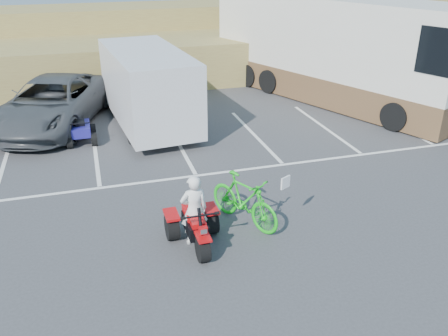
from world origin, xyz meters
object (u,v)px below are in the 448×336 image
object	(u,v)px
green_dirt_bike	(244,200)
quad_atv_blue	(83,142)
cargo_trailer	(148,86)
rider	(194,210)
grey_pickup	(52,103)
rv_motorhome	(333,57)
quad_atv_green	(138,117)
red_trike_atv	(197,246)

from	to	relation	value
green_dirt_bike	quad_atv_blue	distance (m)	7.36
cargo_trailer	quad_atv_blue	xyz separation A→B (m)	(-2.44, -0.98, -1.48)
rider	grey_pickup	bearing A→B (deg)	-70.76
rider	grey_pickup	xyz separation A→B (m)	(-3.18, 8.85, 0.04)
rider	rv_motorhome	bearing A→B (deg)	-132.14
grey_pickup	quad_atv_green	size ratio (longest dim) A/B	4.07
red_trike_atv	quad_atv_green	world-z (taller)	red_trike_atv
quad_atv_blue	rider	bearing A→B (deg)	-71.80
cargo_trailer	quad_atv_green	xyz separation A→B (m)	(-0.33, 1.06, -1.48)
rv_motorhome	rider	bearing A→B (deg)	-155.06
grey_pickup	rv_motorhome	size ratio (longest dim) A/B	0.53
quad_atv_green	quad_atv_blue	bearing A→B (deg)	-117.68
rider	green_dirt_bike	xyz separation A→B (m)	(1.30, 0.46, -0.20)
grey_pickup	cargo_trailer	xyz separation A→B (m)	(3.35, -0.99, 0.62)
rider	cargo_trailer	distance (m)	7.88
quad_atv_green	cargo_trailer	bearing A→B (deg)	-54.57
rider	grey_pickup	size ratio (longest dim) A/B	0.27
red_trike_atv	rider	bearing A→B (deg)	90.00
rider	quad_atv_green	size ratio (longest dim) A/B	1.08
cargo_trailer	grey_pickup	bearing A→B (deg)	157.85
red_trike_atv	rv_motorhome	bearing A→B (deg)	48.33
grey_pickup	rv_motorhome	world-z (taller)	rv_motorhome
green_dirt_bike	rv_motorhome	size ratio (longest dim) A/B	0.18
red_trike_atv	green_dirt_bike	xyz separation A→B (m)	(1.29, 0.61, 0.62)
quad_atv_blue	quad_atv_green	xyz separation A→B (m)	(2.11, 2.04, 0.00)
rider	quad_atv_blue	xyz separation A→B (m)	(-2.27, 6.87, -0.82)
red_trike_atv	grey_pickup	world-z (taller)	grey_pickup
rider	green_dirt_bike	size ratio (longest dim) A/B	0.79
grey_pickup	quad_atv_green	bearing A→B (deg)	20.95
grey_pickup	quad_atv_green	world-z (taller)	grey_pickup
cargo_trailer	rv_motorhome	distance (m)	8.04
green_dirt_bike	rv_motorhome	distance (m)	11.07
red_trike_atv	cargo_trailer	distance (m)	8.14
quad_atv_blue	quad_atv_green	bearing A→B (deg)	43.92
rider	red_trike_atv	bearing A→B (deg)	90.00
green_dirt_bike	quad_atv_green	size ratio (longest dim) A/B	1.37
red_trike_atv	rider	distance (m)	0.83
red_trike_atv	grey_pickup	distance (m)	9.58
grey_pickup	quad_atv_blue	world-z (taller)	grey_pickup
green_dirt_bike	rv_motorhome	xyz separation A→B (m)	(6.80, 8.66, 1.17)
quad_atv_green	rv_motorhome	bearing A→B (deg)	19.73
green_dirt_bike	cargo_trailer	world-z (taller)	cargo_trailer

